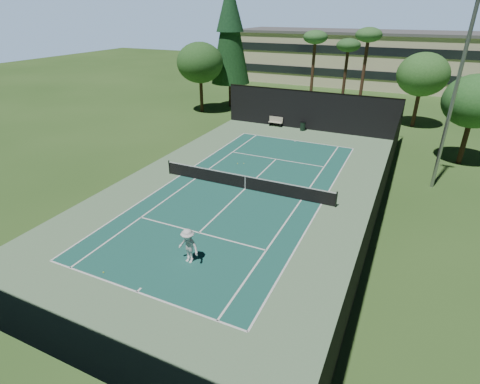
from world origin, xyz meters
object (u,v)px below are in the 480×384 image
(tennis_ball_c, at_px, (301,187))
(trash_bin, at_px, (303,126))
(park_bench, at_px, (276,121))
(tennis_ball_b, at_px, (237,164))
(player, at_px, (188,246))
(tennis_ball_d, at_px, (244,163))
(tennis_net, at_px, (245,182))
(tennis_ball_a, at_px, (103,272))

(tennis_ball_c, xyz_separation_m, trash_bin, (-3.89, 13.57, 0.44))
(park_bench, bearing_deg, tennis_ball_b, -85.19)
(tennis_ball_c, distance_m, park_bench, 15.57)
(player, distance_m, tennis_ball_d, 13.62)
(tennis_net, height_order, tennis_ball_a, tennis_net)
(player, height_order, park_bench, player)
(player, relative_size, tennis_ball_a, 24.36)
(tennis_ball_d, height_order, park_bench, park_bench)
(tennis_net, xyz_separation_m, park_bench, (-3.49, 15.76, -0.01))
(park_bench, bearing_deg, tennis_net, -77.51)
(player, xyz_separation_m, tennis_ball_d, (-3.00, 13.25, -0.91))
(tennis_ball_b, height_order, trash_bin, trash_bin)
(tennis_ball_a, relative_size, tennis_ball_b, 1.05)
(tennis_ball_b, height_order, tennis_ball_d, tennis_ball_b)
(tennis_ball_c, bearing_deg, tennis_ball_b, 160.32)
(tennis_ball_b, xyz_separation_m, trash_bin, (2.14, 11.41, 0.44))
(tennis_ball_b, relative_size, trash_bin, 0.08)
(tennis_ball_a, height_order, park_bench, park_bench)
(tennis_ball_c, bearing_deg, tennis_ball_d, 156.20)
(tennis_net, distance_m, player, 8.98)
(tennis_net, xyz_separation_m, tennis_ball_b, (-2.50, 4.02, -0.52))
(player, distance_m, park_bench, 25.08)
(park_bench, bearing_deg, trash_bin, -6.02)
(player, bearing_deg, tennis_ball_b, 114.06)
(tennis_ball_c, bearing_deg, player, -103.49)
(player, xyz_separation_m, trash_bin, (-1.30, 24.35, -0.47))
(player, bearing_deg, park_bench, 109.35)
(tennis_ball_a, bearing_deg, tennis_ball_d, 88.96)
(player, relative_size, trash_bin, 2.00)
(tennis_ball_a, bearing_deg, trash_bin, 85.77)
(player, height_order, tennis_ball_c, player)
(tennis_ball_a, xyz_separation_m, trash_bin, (1.99, 26.90, 0.44))
(player, bearing_deg, tennis_ball_d, 111.94)
(tennis_net, xyz_separation_m, tennis_ball_a, (-2.35, -11.47, -0.52))
(tennis_ball_d, bearing_deg, trash_bin, 81.28)
(tennis_net, relative_size, trash_bin, 13.65)
(player, height_order, trash_bin, player)
(tennis_net, relative_size, tennis_ball_a, 166.24)
(tennis_ball_a, distance_m, tennis_ball_d, 15.80)
(player, relative_size, tennis_ball_d, 29.12)
(tennis_net, height_order, tennis_ball_b, tennis_net)
(tennis_ball_d, relative_size, trash_bin, 0.07)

